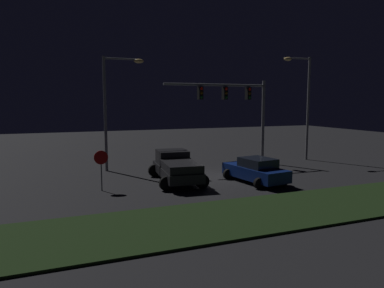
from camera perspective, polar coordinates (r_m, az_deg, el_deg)
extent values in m
plane|color=black|center=(23.53, 3.55, -5.21)|extent=(80.00, 80.00, 0.00)
cube|color=black|center=(16.96, 15.14, -9.97)|extent=(24.37, 4.73, 0.10)
cube|color=black|center=(21.85, -2.47, -4.32)|extent=(2.56, 5.58, 0.55)
cube|color=black|center=(22.87, -3.16, -2.05)|extent=(2.03, 2.08, 0.85)
cube|color=black|center=(22.85, -3.16, -1.74)|extent=(1.91, 1.70, 0.51)
cube|color=black|center=(20.72, -1.79, -3.52)|extent=(2.23, 3.21, 0.45)
cylinder|color=black|center=(23.57, -5.99, -4.22)|extent=(0.80, 0.22, 0.80)
cylinder|color=black|center=(24.00, -1.12, -3.99)|extent=(0.80, 0.22, 0.80)
cylinder|color=black|center=(19.83, -4.09, -6.28)|extent=(0.80, 0.22, 0.80)
cylinder|color=black|center=(20.33, 1.64, -5.95)|extent=(0.80, 0.22, 0.80)
cube|color=navy|center=(22.16, 9.94, -4.43)|extent=(2.39, 4.61, 0.70)
cube|color=black|center=(21.86, 10.39, -2.93)|extent=(1.86, 2.20, 0.55)
cylinder|color=black|center=(22.83, 5.74, -4.78)|extent=(0.64, 0.22, 0.64)
cylinder|color=black|center=(23.92, 9.35, -4.31)|extent=(0.64, 0.22, 0.64)
cylinder|color=black|center=(20.52, 10.60, -6.17)|extent=(0.64, 0.22, 0.64)
cylinder|color=black|center=(21.73, 14.33, -5.55)|extent=(0.64, 0.22, 0.64)
cylinder|color=slate|center=(28.99, 11.20, 3.40)|extent=(0.24, 0.24, 6.50)
cylinder|color=slate|center=(26.97, 3.90, 9.34)|extent=(8.20, 0.18, 0.18)
cube|color=black|center=(28.22, 8.89, 7.94)|extent=(0.32, 0.44, 0.95)
sphere|color=red|center=(28.03, 9.14, 8.55)|extent=(0.22, 0.22, 0.22)
sphere|color=#59380A|center=(28.02, 9.13, 7.94)|extent=(0.22, 0.22, 0.22)
sphere|color=#0C4719|center=(28.02, 9.12, 7.33)|extent=(0.22, 0.22, 0.22)
cube|color=black|center=(27.26, 5.23, 8.03)|extent=(0.32, 0.44, 0.95)
sphere|color=red|center=(27.06, 5.46, 8.68)|extent=(0.22, 0.22, 0.22)
sphere|color=#59380A|center=(27.05, 5.45, 8.04)|extent=(0.22, 0.22, 0.22)
sphere|color=#0C4719|center=(27.05, 5.44, 7.41)|extent=(0.22, 0.22, 0.22)
cube|color=black|center=(26.42, 1.32, 8.10)|extent=(0.32, 0.44, 0.95)
sphere|color=red|center=(26.21, 1.52, 8.77)|extent=(0.22, 0.22, 0.22)
sphere|color=#59380A|center=(26.20, 1.52, 8.12)|extent=(0.22, 0.22, 0.22)
sphere|color=#0C4719|center=(26.20, 1.52, 7.46)|extent=(0.22, 0.22, 0.22)
cylinder|color=slate|center=(25.73, -13.60, 4.59)|extent=(0.20, 0.20, 7.97)
cylinder|color=slate|center=(26.09, -11.12, 13.12)|extent=(2.43, 0.12, 0.12)
ellipsoid|color=#F9CC72|center=(26.33, -8.44, 12.89)|extent=(0.70, 0.44, 0.30)
cylinder|color=slate|center=(31.55, 17.92, 5.28)|extent=(0.20, 0.20, 8.50)
cylinder|color=slate|center=(31.06, 16.61, 12.89)|extent=(2.18, 0.12, 0.12)
ellipsoid|color=#F9CC72|center=(30.40, 14.95, 12.90)|extent=(0.70, 0.44, 0.30)
cylinder|color=slate|center=(20.25, -14.18, -4.18)|extent=(0.07, 0.07, 2.20)
cylinder|color=#B20C0F|center=(20.09, -14.23, -2.09)|extent=(0.76, 0.03, 0.76)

